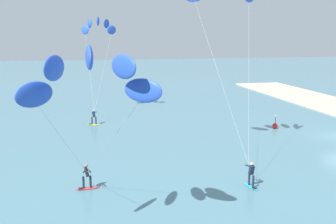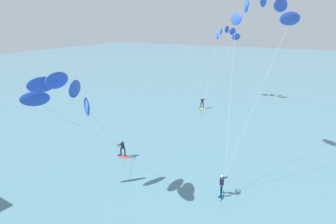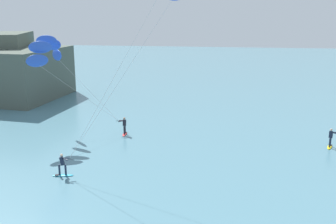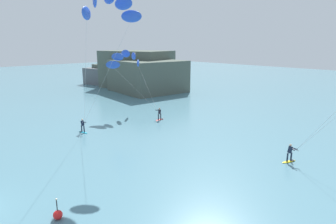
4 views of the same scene
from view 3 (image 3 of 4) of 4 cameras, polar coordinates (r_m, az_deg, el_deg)
name	(u,v)px [view 3 (image 3 of 4)]	position (r m, az deg, el deg)	size (l,w,h in m)	color
kitesurfer_far_out	(50,52)	(39.34, -16.35, 8.07)	(8.40, 6.31, 9.31)	red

